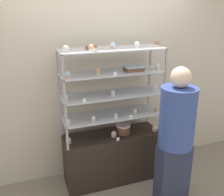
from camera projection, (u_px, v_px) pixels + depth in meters
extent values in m
plane|color=gray|center=(112.00, 178.00, 3.54)|extent=(20.00, 20.00, 0.00)
cube|color=beige|center=(103.00, 79.00, 3.42)|extent=(8.00, 0.05, 2.60)
cube|color=black|center=(112.00, 157.00, 3.43)|extent=(1.22, 0.41, 0.66)
cube|color=#99999E|center=(62.00, 125.00, 3.25)|extent=(0.02, 0.02, 0.27)
cube|color=#99999E|center=(148.00, 113.00, 3.64)|extent=(0.02, 0.02, 0.27)
cube|color=#99999E|center=(67.00, 139.00, 2.91)|extent=(0.02, 0.02, 0.27)
cube|color=#99999E|center=(162.00, 124.00, 3.29)|extent=(0.02, 0.02, 0.27)
cube|color=#B7BCC6|center=(112.00, 115.00, 3.23)|extent=(1.22, 0.41, 0.01)
cube|color=#99999E|center=(60.00, 105.00, 3.16)|extent=(0.02, 0.02, 0.27)
cube|color=#99999E|center=(149.00, 94.00, 3.55)|extent=(0.02, 0.02, 0.27)
cube|color=#99999E|center=(66.00, 117.00, 2.82)|extent=(0.02, 0.02, 0.27)
cube|color=#99999E|center=(163.00, 104.00, 3.20)|extent=(0.02, 0.02, 0.27)
cube|color=#B7BCC6|center=(112.00, 94.00, 3.14)|extent=(1.22, 0.41, 0.01)
cube|color=#99999E|center=(59.00, 83.00, 3.08)|extent=(0.02, 0.02, 0.27)
cube|color=#99999E|center=(150.00, 75.00, 3.46)|extent=(0.02, 0.02, 0.27)
cube|color=#99999E|center=(64.00, 93.00, 2.73)|extent=(0.02, 0.02, 0.27)
cube|color=#99999E|center=(165.00, 82.00, 3.11)|extent=(0.02, 0.02, 0.27)
cube|color=#B7BCC6|center=(112.00, 72.00, 3.05)|extent=(1.22, 0.41, 0.01)
cube|color=#99999E|center=(57.00, 61.00, 2.99)|extent=(0.02, 0.02, 0.27)
cube|color=#99999E|center=(151.00, 54.00, 3.37)|extent=(0.02, 0.02, 0.27)
cube|color=#99999E|center=(63.00, 68.00, 2.64)|extent=(0.02, 0.02, 0.27)
cube|color=#99999E|center=(166.00, 60.00, 3.02)|extent=(0.02, 0.02, 0.27)
cube|color=#B7BCC6|center=(112.00, 49.00, 2.96)|extent=(1.22, 0.41, 0.01)
cylinder|color=brown|center=(123.00, 129.00, 3.34)|extent=(0.18, 0.18, 0.10)
cylinder|color=silver|center=(123.00, 125.00, 3.32)|extent=(0.19, 0.19, 0.02)
cube|color=brown|center=(134.00, 69.00, 3.08)|extent=(0.22, 0.15, 0.05)
cube|color=silver|center=(134.00, 67.00, 3.07)|extent=(0.22, 0.15, 0.01)
cylinder|color=#CCB28C|center=(69.00, 142.00, 3.10)|extent=(0.06, 0.06, 0.03)
sphere|color=silver|center=(68.00, 140.00, 3.09)|extent=(0.07, 0.07, 0.07)
cylinder|color=beige|center=(114.00, 136.00, 3.26)|extent=(0.06, 0.06, 0.03)
sphere|color=silver|center=(114.00, 133.00, 3.25)|extent=(0.07, 0.07, 0.07)
cylinder|color=#CCB28C|center=(154.00, 130.00, 3.39)|extent=(0.06, 0.06, 0.03)
sphere|color=#F4EAB2|center=(155.00, 128.00, 3.38)|extent=(0.07, 0.07, 0.07)
cube|color=white|center=(118.00, 139.00, 3.15)|extent=(0.04, 0.00, 0.04)
cylinder|color=white|center=(68.00, 123.00, 2.96)|extent=(0.04, 0.04, 0.03)
sphere|color=white|center=(68.00, 121.00, 2.96)|extent=(0.05, 0.05, 0.05)
cylinder|color=beige|center=(94.00, 120.00, 3.05)|extent=(0.04, 0.04, 0.03)
sphere|color=silver|center=(94.00, 118.00, 3.04)|extent=(0.05, 0.05, 0.05)
cylinder|color=white|center=(116.00, 117.00, 3.13)|extent=(0.04, 0.04, 0.03)
sphere|color=silver|center=(116.00, 115.00, 3.12)|extent=(0.05, 0.05, 0.05)
cylinder|color=beige|center=(135.00, 113.00, 3.25)|extent=(0.04, 0.04, 0.03)
sphere|color=white|center=(135.00, 111.00, 3.24)|extent=(0.05, 0.05, 0.05)
cylinder|color=#CCB28C|center=(156.00, 110.00, 3.32)|extent=(0.04, 0.04, 0.03)
sphere|color=#E5996B|center=(156.00, 108.00, 3.31)|extent=(0.05, 0.05, 0.05)
cube|color=white|center=(131.00, 117.00, 3.11)|extent=(0.04, 0.00, 0.04)
cylinder|color=white|center=(66.00, 99.00, 2.92)|extent=(0.05, 0.05, 0.02)
sphere|color=white|center=(66.00, 97.00, 2.91)|extent=(0.05, 0.05, 0.05)
cylinder|color=white|center=(113.00, 94.00, 3.08)|extent=(0.05, 0.05, 0.02)
sphere|color=silver|center=(113.00, 92.00, 3.07)|extent=(0.05, 0.05, 0.05)
cylinder|color=white|center=(155.00, 89.00, 3.28)|extent=(0.05, 0.05, 0.02)
sphere|color=white|center=(155.00, 87.00, 3.27)|extent=(0.05, 0.05, 0.05)
cube|color=white|center=(84.00, 101.00, 2.84)|extent=(0.04, 0.00, 0.04)
cylinder|color=#CCB28C|center=(68.00, 76.00, 2.79)|extent=(0.06, 0.06, 0.03)
sphere|color=silver|center=(68.00, 74.00, 2.78)|extent=(0.06, 0.06, 0.06)
cylinder|color=#CCB28C|center=(98.00, 73.00, 2.93)|extent=(0.06, 0.06, 0.03)
sphere|color=#E5996B|center=(98.00, 70.00, 2.92)|extent=(0.06, 0.06, 0.06)
cylinder|color=beige|center=(158.00, 68.00, 3.15)|extent=(0.06, 0.06, 0.03)
sphere|color=silver|center=(158.00, 66.00, 3.14)|extent=(0.06, 0.06, 0.06)
cube|color=white|center=(115.00, 74.00, 2.87)|extent=(0.04, 0.00, 0.04)
cylinder|color=beige|center=(66.00, 51.00, 2.70)|extent=(0.06, 0.06, 0.03)
sphere|color=silver|center=(66.00, 48.00, 2.69)|extent=(0.06, 0.06, 0.06)
cylinder|color=beige|center=(91.00, 50.00, 2.77)|extent=(0.06, 0.06, 0.03)
sphere|color=#E5996B|center=(91.00, 47.00, 2.76)|extent=(0.06, 0.06, 0.06)
cylinder|color=#CCB28C|center=(113.00, 48.00, 2.92)|extent=(0.06, 0.06, 0.03)
sphere|color=silver|center=(113.00, 45.00, 2.91)|extent=(0.06, 0.06, 0.06)
cylinder|color=white|center=(137.00, 47.00, 2.99)|extent=(0.06, 0.06, 0.03)
sphere|color=white|center=(137.00, 44.00, 2.98)|extent=(0.06, 0.06, 0.06)
cylinder|color=beige|center=(156.00, 46.00, 3.09)|extent=(0.06, 0.06, 0.03)
sphere|color=#8C5B42|center=(157.00, 43.00, 3.08)|extent=(0.06, 0.06, 0.06)
cube|color=white|center=(96.00, 50.00, 2.71)|extent=(0.04, 0.00, 0.04)
torus|color=brown|center=(91.00, 47.00, 2.93)|extent=(0.14, 0.14, 0.04)
cube|color=#282D47|center=(172.00, 174.00, 2.99)|extent=(0.36, 0.20, 0.76)
cylinder|color=#33478C|center=(177.00, 117.00, 2.76)|extent=(0.38, 0.38, 0.66)
sphere|color=beige|center=(181.00, 77.00, 2.61)|extent=(0.21, 0.21, 0.21)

